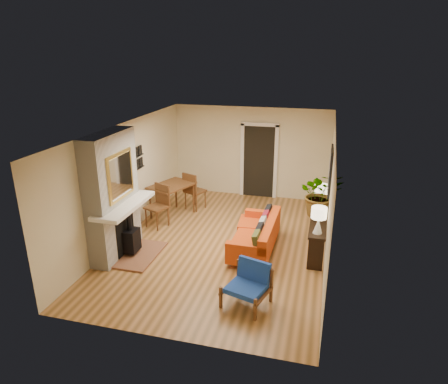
{
  "coord_description": "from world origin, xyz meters",
  "views": [
    {
      "loc": [
        2.09,
        -7.78,
        4.13
      ],
      "look_at": [
        0.0,
        0.2,
        1.15
      ],
      "focal_mm": 32.0,
      "sensor_mm": 36.0,
      "label": 1
    }
  ],
  "objects_px": {
    "console_table": "(318,226)",
    "lamp_far": "(321,193)",
    "sofa": "(258,236)",
    "blue_chair": "(249,282)",
    "houseplant": "(320,194)",
    "dining_table": "(174,192)",
    "lamp_near": "(319,217)",
    "ottoman": "(255,227)"
  },
  "relations": [
    {
      "from": "dining_table",
      "to": "blue_chair",
      "type": "bearing_deg",
      "value": -50.82
    },
    {
      "from": "ottoman",
      "to": "houseplant",
      "type": "distance_m",
      "value": 1.72
    },
    {
      "from": "console_table",
      "to": "lamp_far",
      "type": "bearing_deg",
      "value": 90.0
    },
    {
      "from": "lamp_far",
      "to": "houseplant",
      "type": "relative_size",
      "value": 0.55
    },
    {
      "from": "ottoman",
      "to": "houseplant",
      "type": "bearing_deg",
      "value": -4.49
    },
    {
      "from": "ottoman",
      "to": "dining_table",
      "type": "distance_m",
      "value": 2.37
    },
    {
      "from": "dining_table",
      "to": "lamp_near",
      "type": "xyz_separation_m",
      "value": [
        3.64,
        -1.66,
        0.38
      ]
    },
    {
      "from": "console_table",
      "to": "lamp_far",
      "type": "distance_m",
      "value": 0.87
    },
    {
      "from": "lamp_near",
      "to": "lamp_far",
      "type": "distance_m",
      "value": 1.39
    },
    {
      "from": "console_table",
      "to": "lamp_far",
      "type": "xyz_separation_m",
      "value": [
        0.0,
        0.72,
        0.49
      ]
    },
    {
      "from": "sofa",
      "to": "console_table",
      "type": "bearing_deg",
      "value": 13.2
    },
    {
      "from": "sofa",
      "to": "blue_chair",
      "type": "bearing_deg",
      "value": -84.65
    },
    {
      "from": "lamp_far",
      "to": "blue_chair",
      "type": "bearing_deg",
      "value": -109.72
    },
    {
      "from": "sofa",
      "to": "houseplant",
      "type": "distance_m",
      "value": 1.59
    },
    {
      "from": "dining_table",
      "to": "houseplant",
      "type": "distance_m",
      "value": 3.75
    },
    {
      "from": "sofa",
      "to": "blue_chair",
      "type": "relative_size",
      "value": 2.25
    },
    {
      "from": "lamp_near",
      "to": "lamp_far",
      "type": "height_order",
      "value": "same"
    },
    {
      "from": "lamp_near",
      "to": "houseplant",
      "type": "height_order",
      "value": "houseplant"
    },
    {
      "from": "sofa",
      "to": "lamp_far",
      "type": "distance_m",
      "value": 1.75
    },
    {
      "from": "blue_chair",
      "to": "dining_table",
      "type": "height_order",
      "value": "dining_table"
    },
    {
      "from": "blue_chair",
      "to": "lamp_far",
      "type": "distance_m",
      "value": 3.18
    },
    {
      "from": "lamp_near",
      "to": "ottoman",
      "type": "bearing_deg",
      "value": 144.19
    },
    {
      "from": "houseplant",
      "to": "sofa",
      "type": "bearing_deg",
      "value": -156.93
    },
    {
      "from": "houseplant",
      "to": "lamp_far",
      "type": "bearing_deg",
      "value": 88.83
    },
    {
      "from": "blue_chair",
      "to": "dining_table",
      "type": "distance_m",
      "value": 4.12
    },
    {
      "from": "houseplant",
      "to": "console_table",
      "type": "bearing_deg",
      "value": -87.52
    },
    {
      "from": "dining_table",
      "to": "lamp_near",
      "type": "relative_size",
      "value": 3.62
    },
    {
      "from": "ottoman",
      "to": "console_table",
      "type": "distance_m",
      "value": 1.49
    },
    {
      "from": "dining_table",
      "to": "houseplant",
      "type": "relative_size",
      "value": 1.98
    },
    {
      "from": "blue_chair",
      "to": "lamp_far",
      "type": "xyz_separation_m",
      "value": [
        1.05,
        2.92,
        0.67
      ]
    },
    {
      "from": "console_table",
      "to": "houseplant",
      "type": "distance_m",
      "value": 0.68
    },
    {
      "from": "dining_table",
      "to": "lamp_far",
      "type": "bearing_deg",
      "value": -4.14
    },
    {
      "from": "lamp_far",
      "to": "lamp_near",
      "type": "bearing_deg",
      "value": -90.0
    },
    {
      "from": "sofa",
      "to": "lamp_near",
      "type": "bearing_deg",
      "value": -17.48
    },
    {
      "from": "ottoman",
      "to": "houseplant",
      "type": "height_order",
      "value": "houseplant"
    },
    {
      "from": "sofa",
      "to": "lamp_far",
      "type": "bearing_deg",
      "value": 39.36
    },
    {
      "from": "ottoman",
      "to": "blue_chair",
      "type": "relative_size",
      "value": 0.94
    },
    {
      "from": "ottoman",
      "to": "lamp_far",
      "type": "distance_m",
      "value": 1.68
    },
    {
      "from": "dining_table",
      "to": "lamp_near",
      "type": "bearing_deg",
      "value": -24.44
    },
    {
      "from": "lamp_near",
      "to": "houseplant",
      "type": "distance_m",
      "value": 0.92
    },
    {
      "from": "blue_chair",
      "to": "dining_table",
      "type": "bearing_deg",
      "value": 129.18
    },
    {
      "from": "lamp_near",
      "to": "lamp_far",
      "type": "xyz_separation_m",
      "value": [
        0.0,
        1.39,
        0.0
      ]
    }
  ]
}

